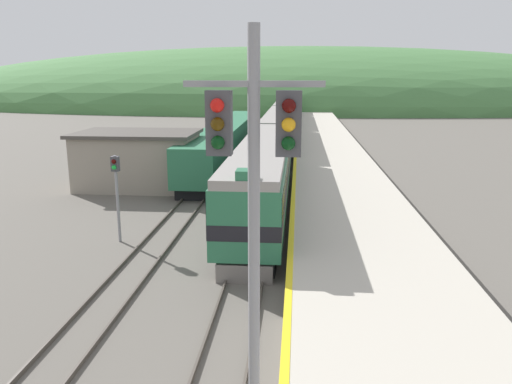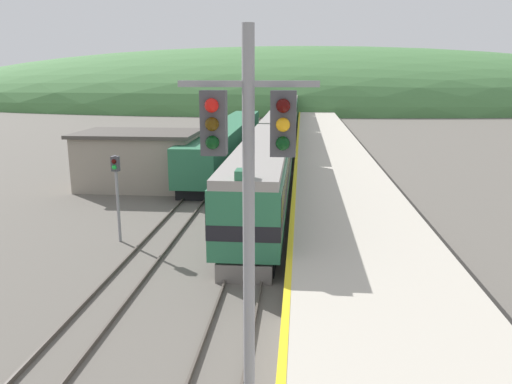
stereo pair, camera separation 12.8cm
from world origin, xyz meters
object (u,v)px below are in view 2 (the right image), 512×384
at_px(carriage_third, 287,113).
at_px(siding_train, 229,141).
at_px(carriage_fourth, 291,104).
at_px(signal_post_siding, 116,181).
at_px(carriage_second, 281,131).
at_px(signal_mast_main, 249,215).
at_px(express_train_lead_car, 264,175).

distance_m(carriage_third, siding_train, 29.44).
height_order(carriage_fourth, signal_post_siding, signal_post_siding).
xyz_separation_m(carriage_third, signal_post_siding, (-6.61, -53.24, 0.81)).
height_order(carriage_second, signal_mast_main, signal_mast_main).
height_order(express_train_lead_car, signal_mast_main, signal_mast_main).
bearing_deg(carriage_third, siding_train, -99.18).
relative_size(carriage_second, signal_post_siding, 5.34).
height_order(siding_train, signal_post_siding, signal_post_siding).
bearing_deg(carriage_third, carriage_fourth, 90.00).
bearing_deg(carriage_fourth, signal_mast_main, -89.19).
distance_m(carriage_fourth, siding_train, 52.97).
height_order(signal_mast_main, signal_post_siding, signal_mast_main).
distance_m(carriage_fourth, signal_mast_main, 91.76).
relative_size(carriage_third, carriage_fourth, 1.00).
relative_size(siding_train, signal_mast_main, 3.79).
bearing_deg(signal_post_siding, carriage_fourth, 85.09).
xyz_separation_m(express_train_lead_car, carriage_third, (0.00, 47.15, -0.01)).
relative_size(express_train_lead_car, signal_post_siding, 5.11).
distance_m(express_train_lead_car, carriage_third, 47.15).
xyz_separation_m(express_train_lead_car, signal_mast_main, (1.30, -20.84, 3.50)).
height_order(carriage_third, siding_train, carriage_third).
xyz_separation_m(carriage_fourth, signal_post_siding, (-6.61, -76.94, 0.81)).
height_order(express_train_lead_car, signal_post_siding, express_train_lead_car).
bearing_deg(siding_train, signal_mast_main, -81.25).
bearing_deg(siding_train, signal_post_siding, -94.53).
height_order(carriage_fourth, siding_train, carriage_fourth).
relative_size(carriage_second, carriage_fourth, 1.00).
xyz_separation_m(carriage_second, carriage_third, (0.00, 23.70, 0.00)).
xyz_separation_m(signal_mast_main, signal_post_siding, (-7.91, 14.74, -2.71)).
height_order(carriage_fourth, signal_mast_main, signal_mast_main).
relative_size(carriage_second, signal_mast_main, 2.61).
relative_size(express_train_lead_car, signal_mast_main, 2.49).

